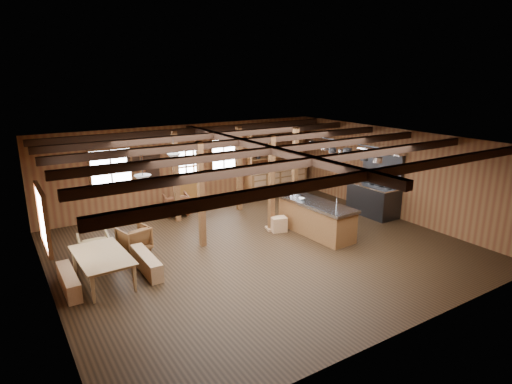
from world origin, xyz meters
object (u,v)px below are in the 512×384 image
dining_table (105,268)px  armchair_b (176,204)px  armchair_c (94,247)px  armchair_a (134,239)px  kitchen_island (316,218)px  commercial_range (375,194)px

dining_table → armchair_b: (3.09, 3.50, 0.03)m
armchair_c → armchair_a: bearing=-171.6°
armchair_b → armchair_c: (-3.03, -2.21, -0.02)m
kitchen_island → commercial_range: commercial_range is taller
dining_table → armchair_c: (0.06, 1.28, 0.01)m
commercial_range → armchair_b: 6.43m
dining_table → armchair_c: 1.28m
dining_table → armchair_a: size_ratio=2.56×
commercial_range → armchair_c: commercial_range is taller
dining_table → armchair_b: 4.67m
armchair_c → commercial_range: bearing=177.6°
commercial_range → armchair_a: 7.59m
kitchen_island → armchair_b: bearing=123.3°
armchair_b → armchair_a: bearing=58.2°
kitchen_island → commercial_range: (2.74, 0.35, 0.19)m
commercial_range → dining_table: commercial_range is taller
commercial_range → armchair_a: commercial_range is taller
dining_table → kitchen_island: bearing=-94.4°
kitchen_island → armchair_a: 5.00m
dining_table → armchair_a: bearing=-40.5°
dining_table → commercial_range: bearing=-91.3°
kitchen_island → armchair_a: bearing=158.9°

